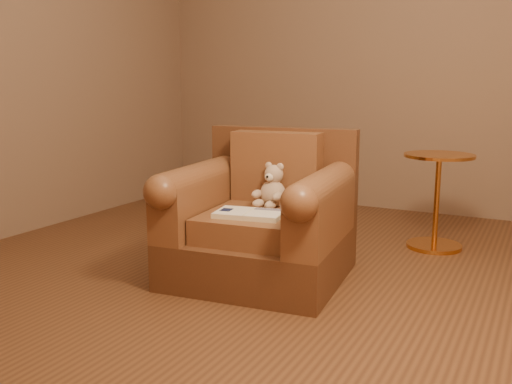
% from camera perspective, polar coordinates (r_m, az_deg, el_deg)
% --- Properties ---
extents(floor, '(4.00, 4.00, 0.00)m').
position_cam_1_polar(floor, '(3.28, 1.79, -8.20)').
color(floor, brown).
rests_on(floor, ground).
extents(armchair, '(0.98, 0.94, 0.81)m').
position_cam_1_polar(armchair, '(3.17, 0.64, -2.96)').
color(armchair, '#56321C').
rests_on(armchair, floor).
extents(teddy_bear, '(0.18, 0.21, 0.25)m').
position_cam_1_polar(teddy_bear, '(3.19, 1.58, 0.23)').
color(teddy_bear, tan).
rests_on(teddy_bear, armchair).
extents(guidebook, '(0.38, 0.27, 0.03)m').
position_cam_1_polar(guidebook, '(2.97, -0.69, -2.20)').
color(guidebook, beige).
rests_on(guidebook, armchair).
extents(side_table, '(0.44, 0.44, 0.62)m').
position_cam_1_polar(side_table, '(3.88, 17.64, -0.57)').
color(side_table, '#DA8C3B').
rests_on(side_table, floor).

